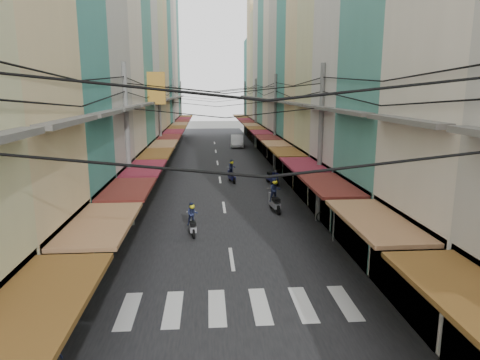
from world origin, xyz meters
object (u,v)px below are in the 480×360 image
white_car (237,147)px  market_umbrella (429,228)px  traffic_sign (335,197)px  bicycle (334,223)px

white_car → market_umbrella: (3.70, -39.29, 2.35)m
white_car → traffic_sign: size_ratio=1.77×
white_car → traffic_sign: (2.05, -34.07, 2.11)m
white_car → bicycle: white_car is taller
market_umbrella → traffic_sign: bearing=107.6°
bicycle → traffic_sign: (-0.86, -2.72, 2.11)m
white_car → market_umbrella: size_ratio=1.92×
white_car → bicycle: (2.91, -31.36, 0.00)m
bicycle → traffic_sign: 3.54m
market_umbrella → traffic_sign: size_ratio=0.92×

